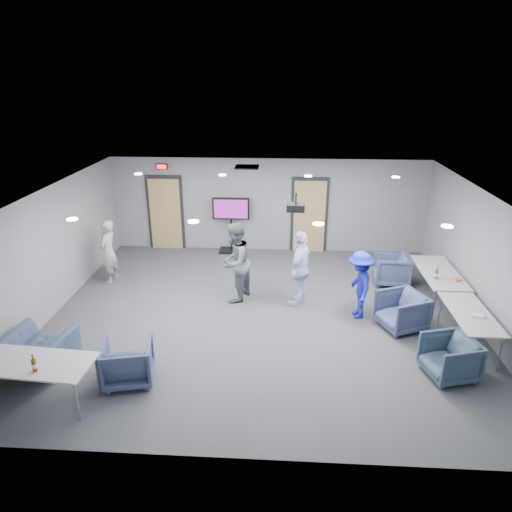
# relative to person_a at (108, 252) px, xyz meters

# --- Properties ---
(floor) EXTENTS (9.00, 9.00, 0.00)m
(floor) POSITION_rel_person_a_xyz_m (3.85, -1.51, -0.80)
(floor) COLOR #37393F
(floor) RESTS_ON ground
(ceiling) EXTENTS (9.00, 9.00, 0.00)m
(ceiling) POSITION_rel_person_a_xyz_m (3.85, -1.51, 1.90)
(ceiling) COLOR white
(ceiling) RESTS_ON wall_back
(wall_back) EXTENTS (9.00, 0.02, 2.70)m
(wall_back) POSITION_rel_person_a_xyz_m (3.85, 2.49, 0.55)
(wall_back) COLOR slate
(wall_back) RESTS_ON floor
(wall_front) EXTENTS (9.00, 0.02, 2.70)m
(wall_front) POSITION_rel_person_a_xyz_m (3.85, -5.51, 0.55)
(wall_front) COLOR slate
(wall_front) RESTS_ON floor
(wall_left) EXTENTS (0.02, 8.00, 2.70)m
(wall_left) POSITION_rel_person_a_xyz_m (-0.65, -1.51, 0.55)
(wall_left) COLOR slate
(wall_left) RESTS_ON floor
(wall_right) EXTENTS (0.02, 8.00, 2.70)m
(wall_right) POSITION_rel_person_a_xyz_m (8.35, -1.51, 0.55)
(wall_right) COLOR slate
(wall_right) RESTS_ON floor
(door_left) EXTENTS (1.06, 0.17, 2.24)m
(door_left) POSITION_rel_person_a_xyz_m (0.85, 2.44, 0.26)
(door_left) COLOR black
(door_left) RESTS_ON wall_back
(door_right) EXTENTS (1.06, 0.17, 2.24)m
(door_right) POSITION_rel_person_a_xyz_m (5.05, 2.44, 0.26)
(door_right) COLOR black
(door_right) RESTS_ON wall_back
(exit_sign) EXTENTS (0.32, 0.08, 0.16)m
(exit_sign) POSITION_rel_person_a_xyz_m (0.85, 2.42, 1.65)
(exit_sign) COLOR black
(exit_sign) RESTS_ON wall_back
(hvac_diffuser) EXTENTS (0.60, 0.60, 0.03)m
(hvac_diffuser) POSITION_rel_person_a_xyz_m (3.35, 1.29, 1.88)
(hvac_diffuser) COLOR black
(hvac_diffuser) RESTS_ON ceiling
(downlights) EXTENTS (6.18, 3.78, 0.02)m
(downlights) POSITION_rel_person_a_xyz_m (3.85, -1.51, 1.88)
(downlights) COLOR white
(downlights) RESTS_ON ceiling
(person_a) EXTENTS (0.45, 0.62, 1.61)m
(person_a) POSITION_rel_person_a_xyz_m (0.00, 0.00, 0.00)
(person_a) COLOR #979996
(person_a) RESTS_ON floor
(person_b) EXTENTS (0.97, 1.09, 1.86)m
(person_b) POSITION_rel_person_a_xyz_m (3.23, -0.80, 0.13)
(person_b) COLOR #555B66
(person_b) RESTS_ON floor
(person_c) EXTENTS (0.78, 1.11, 1.75)m
(person_c) POSITION_rel_person_a_xyz_m (4.70, -0.94, 0.07)
(person_c) COLOR #C2CFF9
(person_c) RESTS_ON floor
(person_d) EXTENTS (0.60, 0.99, 1.49)m
(person_d) POSITION_rel_person_a_xyz_m (5.93, -1.43, -0.06)
(person_d) COLOR #18209E
(person_d) RESTS_ON floor
(chair_right_a) EXTENTS (0.92, 0.90, 0.77)m
(chair_right_a) POSITION_rel_person_a_xyz_m (7.01, 0.31, -0.42)
(chair_right_a) COLOR #3D4869
(chair_right_a) RESTS_ON floor
(chair_right_b) EXTENTS (1.09, 1.08, 0.77)m
(chair_right_b) POSITION_rel_person_a_xyz_m (6.75, -1.87, -0.42)
(chair_right_b) COLOR #3C4669
(chair_right_b) RESTS_ON floor
(chair_right_c) EXTENTS (0.98, 0.97, 0.74)m
(chair_right_c) POSITION_rel_person_a_xyz_m (7.20, -3.45, -0.44)
(chair_right_c) COLOR #34485B
(chair_right_c) RESTS_ON floor
(chair_front_a) EXTENTS (0.97, 0.99, 0.76)m
(chair_front_a) POSITION_rel_person_a_xyz_m (1.73, -3.91, -0.42)
(chair_front_a) COLOR #3B4666
(chair_front_a) RESTS_ON floor
(chair_front_b) EXTENTS (1.17, 1.05, 0.70)m
(chair_front_b) POSITION_rel_person_a_xyz_m (0.06, -3.63, -0.46)
(chair_front_b) COLOR #37455F
(chair_front_b) RESTS_ON floor
(table_right_a) EXTENTS (0.82, 1.97, 0.73)m
(table_right_a) POSITION_rel_person_a_xyz_m (7.85, -0.59, -0.11)
(table_right_a) COLOR #B4B6B9
(table_right_a) RESTS_ON floor
(table_right_b) EXTENTS (0.71, 1.71, 0.73)m
(table_right_b) POSITION_rel_person_a_xyz_m (7.85, -2.49, -0.12)
(table_right_b) COLOR #B4B6B9
(table_right_b) RESTS_ON floor
(table_front_left) EXTENTS (2.03, 0.96, 0.73)m
(table_front_left) POSITION_rel_person_a_xyz_m (0.39, -4.51, -0.11)
(table_front_left) COLOR #B4B6B9
(table_front_left) RESTS_ON floor
(bottle_front) EXTENTS (0.08, 0.08, 0.30)m
(bottle_front) POSITION_rel_person_a_xyz_m (0.61, -4.73, 0.04)
(bottle_front) COLOR #603B10
(bottle_front) RESTS_ON table_front_left
(bottle_right) EXTENTS (0.08, 0.08, 0.30)m
(bottle_right) POSITION_rel_person_a_xyz_m (7.65, -0.98, 0.04)
(bottle_right) COLOR #603B10
(bottle_right) RESTS_ON table_right_a
(snack_box) EXTENTS (0.21, 0.18, 0.04)m
(snack_box) POSITION_rel_person_a_xyz_m (8.09, -1.05, -0.05)
(snack_box) COLOR #DB6636
(snack_box) RESTS_ON table_right_a
(wrapper) EXTENTS (0.24, 0.20, 0.05)m
(wrapper) POSITION_rel_person_a_xyz_m (7.91, -2.64, -0.05)
(wrapper) COLOR silver
(wrapper) RESTS_ON table_right_b
(tv_stand) EXTENTS (1.06, 0.50, 1.62)m
(tv_stand) POSITION_rel_person_a_xyz_m (2.80, 2.24, 0.12)
(tv_stand) COLOR black
(tv_stand) RESTS_ON floor
(projector) EXTENTS (0.37, 0.36, 0.36)m
(projector) POSITION_rel_person_a_xyz_m (4.54, -1.37, 1.60)
(projector) COLOR black
(projector) RESTS_ON ceiling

